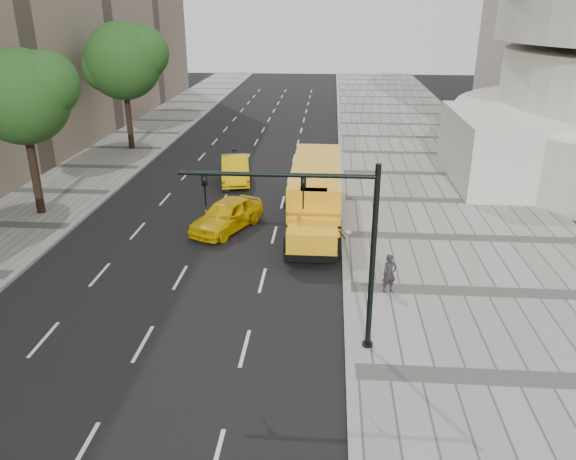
# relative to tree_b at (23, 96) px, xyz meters

# --- Properties ---
(ground) EXTENTS (140.00, 140.00, 0.00)m
(ground) POSITION_rel_tree_b_xyz_m (10.41, -1.91, -6.41)
(ground) COLOR black
(ground) RESTS_ON ground
(sidewalk_museum) EXTENTS (12.00, 140.00, 0.15)m
(sidewalk_museum) POSITION_rel_tree_b_xyz_m (22.41, -1.91, -6.33)
(sidewalk_museum) COLOR gray
(sidewalk_museum) RESTS_ON ground
(sidewalk_far) EXTENTS (6.00, 140.00, 0.15)m
(sidewalk_far) POSITION_rel_tree_b_xyz_m (-0.59, -1.91, -6.33)
(sidewalk_far) COLOR gray
(sidewalk_far) RESTS_ON ground
(curb_museum) EXTENTS (0.30, 140.00, 0.15)m
(curb_museum) POSITION_rel_tree_b_xyz_m (16.41, -1.91, -6.33)
(curb_museum) COLOR gray
(curb_museum) RESTS_ON ground
(curb_far) EXTENTS (0.30, 140.00, 0.15)m
(curb_far) POSITION_rel_tree_b_xyz_m (2.41, -1.91, -6.33)
(curb_far) COLOR gray
(curb_far) RESTS_ON ground
(tree_b) EXTENTS (5.45, 4.85, 8.80)m
(tree_b) POSITION_rel_tree_b_xyz_m (0.00, 0.00, 0.00)
(tree_b) COLOR black
(tree_b) RESTS_ON ground
(tree_c) EXTENTS (6.44, 5.73, 9.63)m
(tree_c) POSITION_rel_tree_b_xyz_m (0.02, 14.87, 0.40)
(tree_c) COLOR black
(tree_c) RESTS_ON ground
(school_bus) EXTENTS (2.96, 11.56, 3.19)m
(school_bus) POSITION_rel_tree_b_xyz_m (14.91, 0.34, -4.65)
(school_bus) COLOR #FFAE1B
(school_bus) RESTS_ON ground
(taxi_near) EXTENTS (3.68, 5.05, 1.60)m
(taxi_near) POSITION_rel_tree_b_xyz_m (10.45, -1.37, -5.61)
(taxi_near) COLOR #E5B605
(taxi_near) RESTS_ON ground
(taxi_far) EXTENTS (2.57, 5.14, 1.62)m
(taxi_far) POSITION_rel_tree_b_xyz_m (9.50, 6.93, -5.60)
(taxi_far) COLOR #E5B605
(taxi_far) RESTS_ON ground
(pedestrian) EXTENTS (0.68, 0.57, 1.59)m
(pedestrian) POSITION_rel_tree_b_xyz_m (18.04, -7.80, -5.47)
(pedestrian) COLOR #28242A
(pedestrian) RESTS_ON sidewalk_museum
(traffic_signal) EXTENTS (6.18, 0.36, 6.40)m
(traffic_signal) POSITION_rel_tree_b_xyz_m (15.60, -11.66, -2.32)
(traffic_signal) COLOR black
(traffic_signal) RESTS_ON ground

